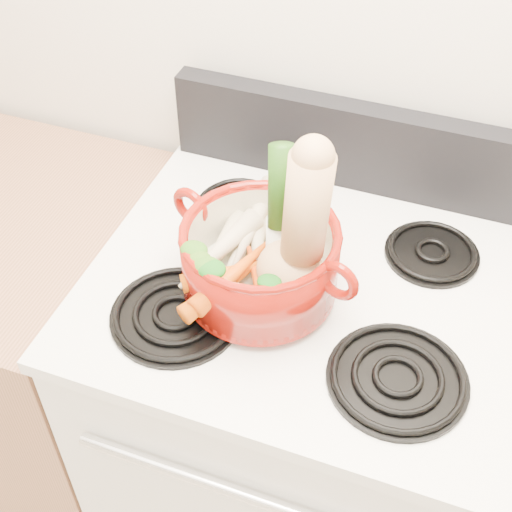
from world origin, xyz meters
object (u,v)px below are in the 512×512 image
(stove_body, at_px, (299,430))
(leek, at_px, (278,216))
(squash, at_px, (296,229))
(dutch_oven, at_px, (260,260))

(stove_body, xyz_separation_m, leek, (-0.05, -0.05, 0.67))
(squash, bearing_deg, leek, 158.75)
(stove_body, distance_m, squash, 0.68)
(dutch_oven, relative_size, leek, 0.99)
(leek, bearing_deg, stove_body, 21.78)
(squash, xyz_separation_m, leek, (-0.04, 0.03, -0.01))
(dutch_oven, bearing_deg, leek, 47.00)
(squash, relative_size, leek, 1.10)
(dutch_oven, distance_m, leek, 0.10)
(squash, distance_m, leek, 0.05)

